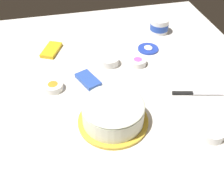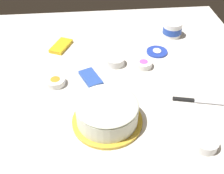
# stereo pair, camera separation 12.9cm
# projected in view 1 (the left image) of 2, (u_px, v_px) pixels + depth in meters

# --- Properties ---
(ground_plane) EXTENTS (1.54, 1.54, 0.00)m
(ground_plane) POSITION_uv_depth(u_px,v_px,m) (111.00, 79.00, 1.39)
(ground_plane) COLOR silver
(frosted_cake) EXTENTS (0.29, 0.29, 0.11)m
(frosted_cake) POSITION_uv_depth(u_px,v_px,m) (113.00, 113.00, 1.14)
(frosted_cake) COLOR gold
(frosted_cake) RESTS_ON ground_plane
(frosting_tub) EXTENTS (0.11, 0.11, 0.09)m
(frosting_tub) POSITION_uv_depth(u_px,v_px,m) (159.00, 25.00, 1.71)
(frosting_tub) COLOR white
(frosting_tub) RESTS_ON ground_plane
(frosting_tub_lid) EXTENTS (0.12, 0.12, 0.02)m
(frosting_tub_lid) POSITION_uv_depth(u_px,v_px,m) (148.00, 49.00, 1.59)
(frosting_tub_lid) COLOR #233DAD
(frosting_tub_lid) RESTS_ON ground_plane
(spreading_knife) EXTENTS (0.07, 0.23, 0.01)m
(spreading_knife) POSITION_uv_depth(u_px,v_px,m) (193.00, 93.00, 1.30)
(spreading_knife) COLOR silver
(spreading_knife) RESTS_ON ground_plane
(sprinkle_bowl_blue) EXTENTS (0.10, 0.10, 0.04)m
(sprinkle_bowl_blue) POSITION_uv_depth(u_px,v_px,m) (212.00, 133.00, 1.10)
(sprinkle_bowl_blue) COLOR white
(sprinkle_bowl_blue) RESTS_ON ground_plane
(sprinkle_bowl_pink) EXTENTS (0.10, 0.10, 0.04)m
(sprinkle_bowl_pink) POSITION_uv_depth(u_px,v_px,m) (109.00, 61.00, 1.47)
(sprinkle_bowl_pink) COLOR white
(sprinkle_bowl_pink) RESTS_ON ground_plane
(sprinkle_bowl_orange) EXTENTS (0.09, 0.09, 0.03)m
(sprinkle_bowl_orange) POSITION_uv_depth(u_px,v_px,m) (53.00, 86.00, 1.32)
(sprinkle_bowl_orange) COLOR white
(sprinkle_bowl_orange) RESTS_ON ground_plane
(sprinkle_bowl_rainbow) EXTENTS (0.09, 0.09, 0.03)m
(sprinkle_bowl_rainbow) POSITION_uv_depth(u_px,v_px,m) (138.00, 62.00, 1.47)
(sprinkle_bowl_rainbow) COLOR white
(sprinkle_bowl_rainbow) RESTS_ON ground_plane
(candy_box_lower) EXTENTS (0.17, 0.13, 0.02)m
(candy_box_lower) POSITION_uv_depth(u_px,v_px,m) (51.00, 50.00, 1.57)
(candy_box_lower) COLOR yellow
(candy_box_lower) RESTS_ON ground_plane
(candy_box_upper) EXTENTS (0.15, 0.12, 0.02)m
(candy_box_upper) POSITION_uv_depth(u_px,v_px,m) (88.00, 80.00, 1.37)
(candy_box_upper) COLOR #2D51B2
(candy_box_upper) RESTS_ON ground_plane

